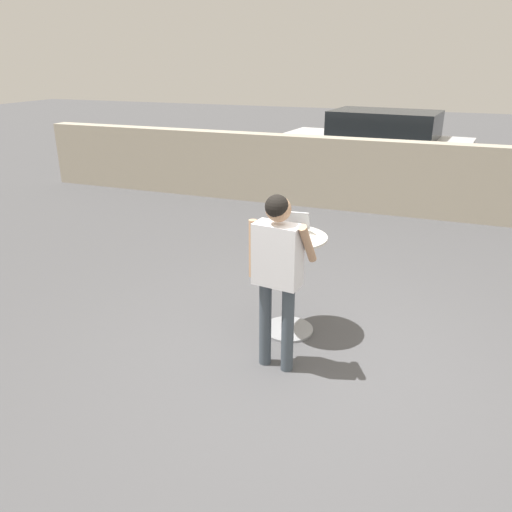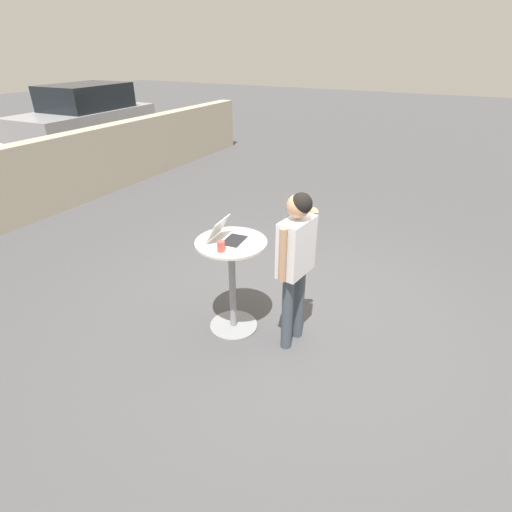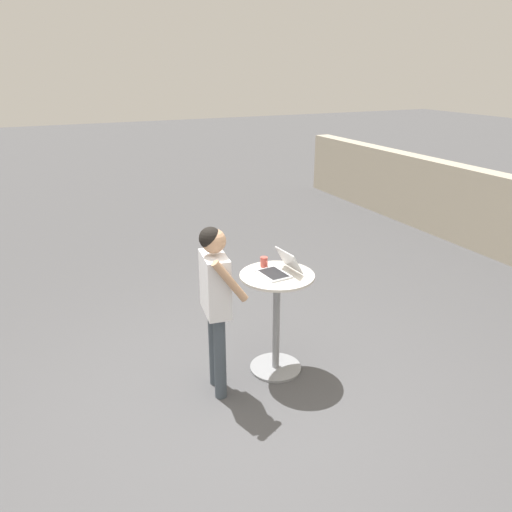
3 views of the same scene
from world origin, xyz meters
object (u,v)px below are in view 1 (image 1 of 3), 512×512
parked_car_near_street (376,146)px  coffee_mug (268,229)px  laptop (291,230)px  standing_person (277,263)px  cafe_table (290,274)px

parked_car_near_street → coffee_mug: bearing=-90.4°
laptop → standing_person: 0.69m
cafe_table → parked_car_near_street: bearing=91.4°
parked_car_near_street → laptop: bearing=-88.6°
standing_person → parked_car_near_street: 7.82m
coffee_mug → standing_person: 0.70m
cafe_table → standing_person: standing_person is taller
coffee_mug → standing_person: standing_person is taller
laptop → standing_person: standing_person is taller
parked_car_near_street → cafe_table: bearing=-88.6°
laptop → coffee_mug: laptop is taller
cafe_table → coffee_mug: coffee_mug is taller
cafe_table → parked_car_near_street: 7.16m
standing_person → parked_car_near_street: (-0.26, 7.81, -0.22)m
standing_person → laptop: bearing=97.4°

